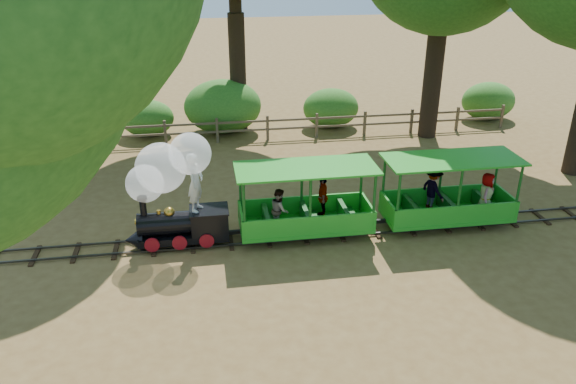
{
  "coord_description": "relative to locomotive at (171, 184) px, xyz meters",
  "views": [
    {
      "loc": [
        -3.53,
        -13.22,
        7.49
      ],
      "look_at": [
        -1.36,
        0.5,
        1.12
      ],
      "focal_mm": 35.0,
      "sensor_mm": 36.0,
      "label": 1
    }
  ],
  "objects": [
    {
      "name": "shrub_mid_e",
      "position": [
        6.3,
        9.23,
        -0.92
      ],
      "size": [
        2.37,
        1.83,
        1.64
      ],
      "primitive_type": "ellipsoid",
      "color": "#2D6B1E",
      "rests_on": "ground"
    },
    {
      "name": "carriage_front",
      "position": [
        3.43,
        -0.06,
        -0.95
      ],
      "size": [
        3.7,
        1.51,
        1.92
      ],
      "color": "green",
      "rests_on": "track"
    },
    {
      "name": "shrub_west",
      "position": [
        -1.31,
        9.23,
        -1.01
      ],
      "size": [
        2.13,
        1.64,
        1.47
      ],
      "primitive_type": "ellipsoid",
      "color": "#2D6B1E",
      "rests_on": "ground"
    },
    {
      "name": "ground",
      "position": [
        4.44,
        -0.07,
        -1.75
      ],
      "size": [
        90.0,
        90.0,
        0.0
      ],
      "primitive_type": "plane",
      "color": "olive",
      "rests_on": "ground"
    },
    {
      "name": "fence",
      "position": [
        4.44,
        7.93,
        -1.17
      ],
      "size": [
        18.1,
        0.1,
        1.0
      ],
      "color": "brown",
      "rests_on": "ground"
    },
    {
      "name": "track",
      "position": [
        4.44,
        -0.07,
        -1.68
      ],
      "size": [
        22.0,
        1.0,
        0.1
      ],
      "color": "#3F3D3A",
      "rests_on": "ground"
    },
    {
      "name": "shrub_east",
      "position": [
        13.44,
        9.23,
        -0.92
      ],
      "size": [
        2.38,
        1.83,
        1.64
      ],
      "primitive_type": "ellipsoid",
      "color": "#2D6B1E",
      "rests_on": "ground"
    },
    {
      "name": "locomotive",
      "position": [
        0.0,
        0.0,
        0.0
      ],
      "size": [
        2.71,
        1.28,
        3.12
      ],
      "color": "black",
      "rests_on": "ground"
    },
    {
      "name": "carriage_rear",
      "position": [
        7.55,
        -0.05,
        -0.91
      ],
      "size": [
        3.7,
        1.51,
        1.92
      ],
      "color": "green",
      "rests_on": "track"
    },
    {
      "name": "shrub_mid_w",
      "position": [
        1.76,
        9.23,
        -0.65
      ],
      "size": [
        3.17,
        2.43,
        2.19
      ],
      "primitive_type": "ellipsoid",
      "color": "#2D6B1E",
      "rests_on": "ground"
    }
  ]
}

